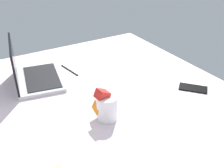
# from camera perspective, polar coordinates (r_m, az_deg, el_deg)

# --- Properties ---
(bed_mattress) EXTENTS (1.80, 1.40, 0.18)m
(bed_mattress) POSITION_cam_1_polar(r_m,az_deg,el_deg) (1.18, 0.02, -11.89)
(bed_mattress) COLOR silver
(bed_mattress) RESTS_ON ground
(laptop) EXTENTS (0.37, 0.29, 0.23)m
(laptop) POSITION_cam_1_polar(r_m,az_deg,el_deg) (1.45, -16.75, 1.95)
(laptop) COLOR #B7BABC
(laptop) RESTS_ON bed_mattress
(snack_cup) EXTENTS (0.10, 0.10, 0.14)m
(snack_cup) POSITION_cam_1_polar(r_m,az_deg,el_deg) (1.12, -1.40, -4.80)
(snack_cup) COLOR silver
(snack_cup) RESTS_ON bed_mattress
(cell_phone) EXTENTS (0.15, 0.14, 0.01)m
(cell_phone) POSITION_cam_1_polar(r_m,az_deg,el_deg) (1.41, 17.04, -0.86)
(cell_phone) COLOR black
(cell_phone) RESTS_ON bed_mattress
(charger_cable) EXTENTS (0.17, 0.04, 0.01)m
(charger_cable) POSITION_cam_1_polar(r_m,az_deg,el_deg) (1.54, -9.14, 2.94)
(charger_cable) COLOR black
(charger_cable) RESTS_ON bed_mattress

